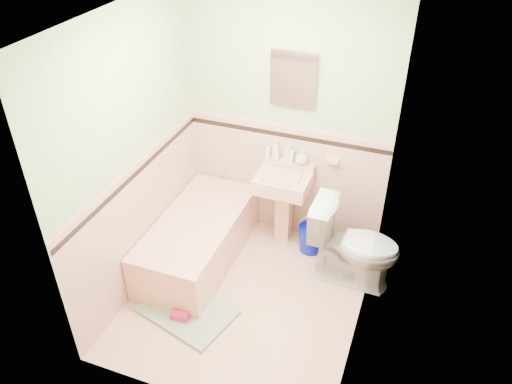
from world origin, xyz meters
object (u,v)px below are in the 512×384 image
(medicine_cabinet, at_px, (293,79))
(soap_bottle_right, at_px, (302,157))
(bucket, at_px, (311,239))
(bathtub, at_px, (198,241))
(sink, at_px, (282,210))
(toilet, at_px, (355,245))
(shoe, at_px, (180,316))
(soap_bottle_left, at_px, (276,150))
(soap_bottle_mid, at_px, (290,154))

(medicine_cabinet, height_order, soap_bottle_right, medicine_cabinet)
(bucket, bearing_deg, bathtub, -152.99)
(sink, distance_m, toilet, 0.84)
(medicine_cabinet, distance_m, bucket, 1.61)
(toilet, bearing_deg, shoe, 130.52)
(medicine_cabinet, bearing_deg, sink, -90.00)
(soap_bottle_left, bearing_deg, bucket, -23.32)
(soap_bottle_right, xyz_separation_m, shoe, (-0.61, -1.51, -0.88))
(sink, relative_size, shoe, 5.24)
(shoe, bearing_deg, toilet, 33.99)
(shoe, bearing_deg, bathtub, 98.61)
(bathtub, height_order, bucket, bathtub)
(medicine_cabinet, relative_size, shoe, 3.23)
(medicine_cabinet, height_order, soap_bottle_left, medicine_cabinet)
(toilet, bearing_deg, soap_bottle_right, 55.95)
(medicine_cabinet, height_order, bucket, medicine_cabinet)
(bathtub, distance_m, sink, 0.88)
(bathtub, height_order, soap_bottle_left, soap_bottle_left)
(bathtub, relative_size, bucket, 5.47)
(toilet, bearing_deg, bathtub, 100.59)
(sink, distance_m, soap_bottle_left, 0.60)
(shoe, bearing_deg, soap_bottle_left, 71.79)
(toilet, bearing_deg, soap_bottle_left, 64.34)
(bathtub, bearing_deg, sink, 37.93)
(medicine_cabinet, height_order, toilet, medicine_cabinet)
(sink, bearing_deg, toilet, -20.12)
(soap_bottle_mid, distance_m, toilet, 1.06)
(soap_bottle_left, bearing_deg, sink, -52.61)
(bathtub, distance_m, shoe, 0.84)
(soap_bottle_mid, relative_size, soap_bottle_right, 1.15)
(soap_bottle_left, distance_m, toilet, 1.17)
(medicine_cabinet, distance_m, soap_bottle_mid, 0.75)
(sink, relative_size, bucket, 2.95)
(sink, distance_m, shoe, 1.45)
(sink, distance_m, bucket, 0.42)
(medicine_cabinet, bearing_deg, toilet, -32.35)
(sink, height_order, shoe, sink)
(soap_bottle_mid, height_order, shoe, soap_bottle_mid)
(bathtub, xyz_separation_m, shoe, (0.20, -0.80, -0.16))
(soap_bottle_mid, xyz_separation_m, shoe, (-0.49, -1.51, -0.89))
(bucket, bearing_deg, soap_bottle_mid, 148.09)
(sink, xyz_separation_m, soap_bottle_right, (0.12, 0.18, 0.54))
(sink, distance_m, soap_bottle_right, 0.58)
(soap_bottle_mid, bearing_deg, soap_bottle_left, 180.00)
(soap_bottle_left, relative_size, shoe, 1.32)
(sink, bearing_deg, bucket, -3.30)
(sink, bearing_deg, soap_bottle_right, 55.42)
(sink, xyz_separation_m, toilet, (0.79, -0.29, 0.01))
(bathtub, distance_m, bucket, 1.13)
(bathtub, relative_size, shoe, 9.73)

